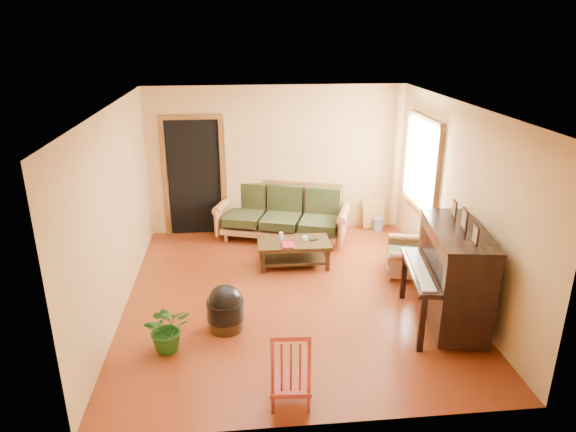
{
  "coord_description": "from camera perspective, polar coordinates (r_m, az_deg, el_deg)",
  "views": [
    {
      "loc": [
        -0.69,
        -6.3,
        3.52
      ],
      "look_at": [
        -0.03,
        0.2,
        1.1
      ],
      "focal_mm": 32.0,
      "sensor_mm": 36.0,
      "label": 1
    }
  ],
  "objects": [
    {
      "name": "footstool",
      "position": [
        6.45,
        -6.96,
        -10.62
      ],
      "size": [
        0.57,
        0.57,
        0.43
      ],
      "primitive_type": "cylinder",
      "rotation": [
        0.0,
        0.0,
        0.31
      ],
      "color": "black",
      "rests_on": "floor"
    },
    {
      "name": "piano",
      "position": [
        6.62,
        17.87,
        -6.51
      ],
      "size": [
        1.06,
        1.56,
        1.28
      ],
      "primitive_type": "cube",
      "rotation": [
        0.0,
        0.0,
        -0.15
      ],
      "color": "black",
      "rests_on": "floor"
    },
    {
      "name": "red_chair",
      "position": [
        5.19,
        0.22,
        -16.16
      ],
      "size": [
        0.43,
        0.47,
        0.86
      ],
      "primitive_type": "cube",
      "rotation": [
        0.0,
        0.0,
        -0.06
      ],
      "color": "maroon",
      "rests_on": "floor"
    },
    {
      "name": "ceramic_crock",
      "position": [
        9.53,
        9.96,
        -0.9
      ],
      "size": [
        0.23,
        0.23,
        0.24
      ],
      "primitive_type": "cylinder",
      "rotation": [
        0.0,
        0.0,
        -0.25
      ],
      "color": "#2E438B",
      "rests_on": "floor"
    },
    {
      "name": "glass_jar",
      "position": [
        7.97,
        1.87,
        -2.49
      ],
      "size": [
        0.1,
        0.1,
        0.06
      ],
      "primitive_type": "cylinder",
      "rotation": [
        0.0,
        0.0,
        0.22
      ],
      "color": "silver",
      "rests_on": "coffee_table"
    },
    {
      "name": "armchair",
      "position": [
        7.86,
        13.2,
        -3.84
      ],
      "size": [
        0.88,
        0.9,
        0.75
      ],
      "primitive_type": "cube",
      "rotation": [
        0.0,
        0.0,
        -0.26
      ],
      "color": "brown",
      "rests_on": "floor"
    },
    {
      "name": "book",
      "position": [
        7.75,
        -0.7,
        -3.28
      ],
      "size": [
        0.19,
        0.25,
        0.02
      ],
      "primitive_type": "imported",
      "rotation": [
        0.0,
        0.0,
        -0.03
      ],
      "color": "maroon",
      "rests_on": "coffee_table"
    },
    {
      "name": "candle",
      "position": [
        7.99,
        -0.77,
        -2.19
      ],
      "size": [
        0.08,
        0.08,
        0.11
      ],
      "primitive_type": "cylinder",
      "rotation": [
        0.0,
        0.0,
        -0.36
      ],
      "color": "white",
      "rests_on": "coffee_table"
    },
    {
      "name": "floor",
      "position": [
        7.24,
        0.39,
        -8.73
      ],
      "size": [
        5.0,
        5.0,
        0.0
      ],
      "primitive_type": "plane",
      "color": "#591E0B",
      "rests_on": "ground"
    },
    {
      "name": "window",
      "position": [
        8.38,
        14.71,
        5.71
      ],
      "size": [
        0.12,
        1.36,
        1.46
      ],
      "primitive_type": "cube",
      "color": "white",
      "rests_on": "right_wall"
    },
    {
      "name": "coffee_table",
      "position": [
        8.0,
        0.65,
        -4.16
      ],
      "size": [
        1.12,
        0.62,
        0.4
      ],
      "primitive_type": "cube",
      "rotation": [
        0.0,
        0.0,
        -0.01
      ],
      "color": "black",
      "rests_on": "floor"
    },
    {
      "name": "doorway",
      "position": [
        9.15,
        -10.37,
        4.18
      ],
      "size": [
        1.08,
        0.16,
        2.05
      ],
      "primitive_type": "cube",
      "color": "black",
      "rests_on": "floor"
    },
    {
      "name": "sofa",
      "position": [
        8.88,
        -0.7,
        0.28
      ],
      "size": [
        2.4,
        1.59,
        0.95
      ],
      "primitive_type": "cube",
      "rotation": [
        0.0,
        0.0,
        -0.32
      ],
      "color": "brown",
      "rests_on": "floor"
    },
    {
      "name": "potted_plant",
      "position": [
        6.14,
        -13.24,
        -11.99
      ],
      "size": [
        0.61,
        0.56,
        0.58
      ],
      "primitive_type": "imported",
      "rotation": [
        0.0,
        0.0,
        0.22
      ],
      "color": "#1D5518",
      "rests_on": "floor"
    },
    {
      "name": "leaning_frame",
      "position": [
        9.58,
        9.51,
        0.27
      ],
      "size": [
        0.43,
        0.15,
        0.56
      ],
      "primitive_type": "cube",
      "rotation": [
        0.0,
        0.0,
        0.14
      ],
      "color": "#B4973C",
      "rests_on": "floor"
    },
    {
      "name": "remote",
      "position": [
        7.97,
        2.86,
        -2.66
      ],
      "size": [
        0.16,
        0.09,
        0.02
      ],
      "primitive_type": "cube",
      "rotation": [
        0.0,
        0.0,
        0.33
      ],
      "color": "black",
      "rests_on": "coffee_table"
    }
  ]
}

